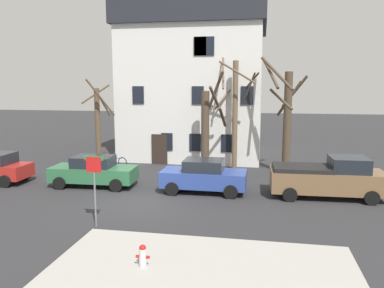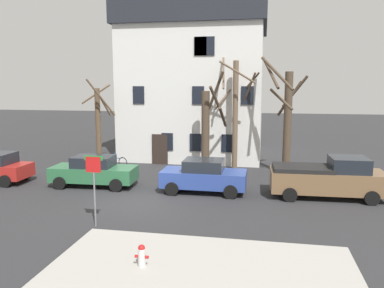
% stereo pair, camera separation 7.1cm
% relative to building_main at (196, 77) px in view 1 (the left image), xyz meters
% --- Properties ---
extents(ground_plane, '(120.00, 120.00, 0.00)m').
position_rel_building_main_xyz_m(ground_plane, '(-0.51, -13.16, -6.08)').
color(ground_plane, '#2D2D30').
extents(sidewalk_slab, '(9.12, 6.21, 0.12)m').
position_rel_building_main_xyz_m(sidewalk_slab, '(3.58, -20.19, -6.02)').
color(sidewalk_slab, '#A8A59E').
rests_on(sidewalk_slab, ground_plane).
extents(building_main, '(10.64, 9.45, 11.96)m').
position_rel_building_main_xyz_m(building_main, '(0.00, 0.00, 0.00)').
color(building_main, white).
rests_on(building_main, ground_plane).
extents(tree_bare_near, '(2.68, 2.69, 5.87)m').
position_rel_building_main_xyz_m(tree_bare_near, '(-5.62, -5.95, -3.16)').
color(tree_bare_near, brown).
rests_on(tree_bare_near, ground_plane).
extents(tree_bare_mid, '(1.52, 2.40, 6.34)m').
position_rel_building_main_xyz_m(tree_bare_mid, '(1.77, -6.06, -3.24)').
color(tree_bare_mid, '#4C3D2D').
rests_on(tree_bare_mid, ground_plane).
extents(tree_bare_far, '(2.93, 2.85, 7.26)m').
position_rel_building_main_xyz_m(tree_bare_far, '(3.48, -5.30, -2.18)').
color(tree_bare_far, brown).
rests_on(tree_bare_far, ground_plane).
extents(tree_bare_end, '(2.90, 2.91, 7.18)m').
position_rel_building_main_xyz_m(tree_bare_end, '(6.62, -6.03, -2.48)').
color(tree_bare_end, '#4C3D2D').
rests_on(tree_bare_end, ground_plane).
extents(car_green_sedan, '(4.63, 2.11, 1.67)m').
position_rel_building_main_xyz_m(car_green_sedan, '(-3.75, -10.91, -5.24)').
color(car_green_sedan, '#2D6B42').
rests_on(car_green_sedan, ground_plane).
extents(car_blue_sedan, '(4.33, 2.05, 1.71)m').
position_rel_building_main_xyz_m(car_blue_sedan, '(2.32, -10.98, -5.22)').
color(car_blue_sedan, '#2D4799').
rests_on(car_blue_sedan, ground_plane).
extents(pickup_truck_brown, '(5.46, 2.33, 2.04)m').
position_rel_building_main_xyz_m(pickup_truck_brown, '(8.44, -10.80, -5.09)').
color(pickup_truck_brown, brown).
rests_on(pickup_truck_brown, ground_plane).
extents(fire_hydrant, '(0.42, 0.22, 0.68)m').
position_rel_building_main_xyz_m(fire_hydrant, '(1.80, -19.65, -5.60)').
color(fire_hydrant, silver).
rests_on(fire_hydrant, sidewalk_slab).
extents(street_sign_pole, '(0.76, 0.07, 2.81)m').
position_rel_building_main_xyz_m(street_sign_pole, '(-1.10, -16.54, -4.11)').
color(street_sign_pole, slate).
rests_on(street_sign_pole, ground_plane).
extents(bicycle_leaning, '(1.69, 0.57, 1.03)m').
position_rel_building_main_xyz_m(bicycle_leaning, '(-4.42, -5.94, -5.71)').
color(bicycle_leaning, black).
rests_on(bicycle_leaning, ground_plane).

